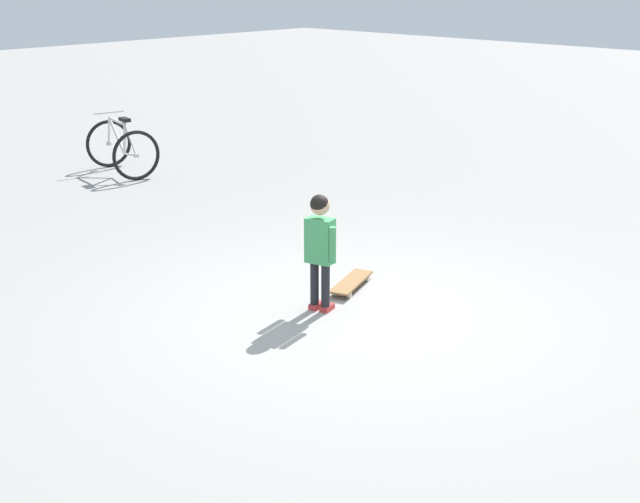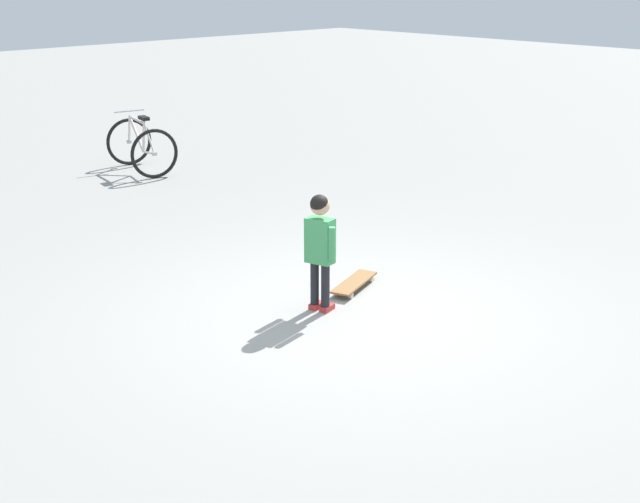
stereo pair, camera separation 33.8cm
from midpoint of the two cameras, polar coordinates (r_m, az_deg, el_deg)
ground_plane at (r=7.53m, az=0.56°, el=-4.23°), size 50.00×50.00×0.00m
child_person at (r=7.40m, az=-1.30°, el=0.77°), size 0.40×0.22×1.06m
skateboard at (r=8.10m, az=0.90°, el=-2.07°), size 0.41×0.71×0.07m
bicycle_near at (r=12.90m, az=-13.76°, el=6.72°), size 1.19×0.91×0.85m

